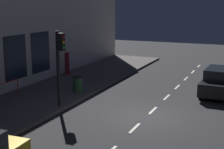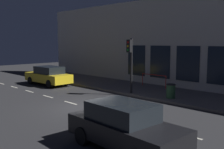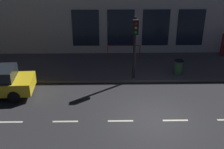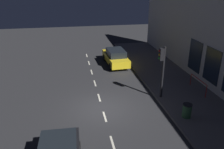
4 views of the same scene
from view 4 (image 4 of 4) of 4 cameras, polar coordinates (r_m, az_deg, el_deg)
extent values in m
plane|color=#28282B|center=(15.82, -2.35, -8.31)|extent=(60.00, 60.00, 0.00)
cube|color=#5B5654|center=(17.66, 18.24, -5.78)|extent=(4.50, 32.00, 0.15)
cube|color=#192333|center=(18.99, 23.12, 1.98)|extent=(0.04, 1.89, 2.59)
cube|color=#192333|center=(20.97, 19.54, 4.29)|extent=(0.04, 1.89, 2.59)
cube|color=beige|center=(12.88, 0.12, -16.29)|extent=(0.12, 1.20, 0.01)
cube|color=beige|center=(14.98, -1.77, -10.20)|extent=(0.12, 1.20, 0.01)
cube|color=beige|center=(17.21, -3.14, -5.64)|extent=(0.12, 1.20, 0.01)
cube|color=beige|center=(19.53, -4.17, -2.14)|extent=(0.12, 1.20, 0.01)
cube|color=beige|center=(21.92, -4.98, 0.61)|extent=(0.12, 1.20, 0.01)
cube|color=beige|center=(24.35, -5.63, 2.82)|extent=(0.12, 1.20, 0.01)
cube|color=beige|center=(26.81, -6.16, 4.62)|extent=(0.12, 1.20, 0.01)
cylinder|color=black|center=(16.58, 12.24, 0.40)|extent=(0.16, 0.16, 3.73)
cube|color=black|center=(16.06, 11.93, 4.81)|extent=(0.26, 0.32, 0.84)
sphere|color=red|center=(15.94, 11.53, 5.65)|extent=(0.15, 0.15, 0.15)
sphere|color=gold|center=(16.01, 11.47, 4.79)|extent=(0.15, 0.15, 0.15)
sphere|color=green|center=(16.09, 11.40, 3.93)|extent=(0.15, 0.15, 0.15)
cube|color=gold|center=(23.68, 0.86, 3.97)|extent=(2.02, 4.64, 0.70)
cube|color=black|center=(23.32, 0.98, 5.35)|extent=(1.70, 2.44, 0.60)
cylinder|color=black|center=(24.91, -1.84, 4.13)|extent=(0.25, 0.65, 0.64)
cylinder|color=black|center=(25.28, 1.92, 4.41)|extent=(0.25, 0.65, 0.64)
cylinder|color=black|center=(22.30, -0.36, 1.95)|extent=(0.25, 0.65, 0.64)
cylinder|color=black|center=(22.72, 3.80, 2.29)|extent=(0.25, 0.65, 0.64)
cylinder|color=black|center=(12.17, -8.16, -17.35)|extent=(0.24, 0.65, 0.64)
cylinder|color=#2D5633|center=(15.16, 17.75, -8.47)|extent=(0.54, 0.54, 0.82)
cylinder|color=black|center=(14.95, 17.95, -7.01)|extent=(0.57, 0.57, 0.06)
cylinder|color=red|center=(17.97, 21.93, -3.86)|extent=(0.05, 0.05, 0.95)
cylinder|color=red|center=(19.69, 18.62, -1.13)|extent=(0.05, 0.05, 0.95)
cylinder|color=red|center=(18.64, 20.39, -1.10)|extent=(0.05, 2.22, 0.05)
camera|label=1|loc=(28.09, -16.71, 15.46)|focal=54.11mm
camera|label=2|loc=(8.68, -71.28, -25.44)|focal=42.39mm
camera|label=3|loc=(18.47, -44.45, 15.87)|focal=47.16mm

